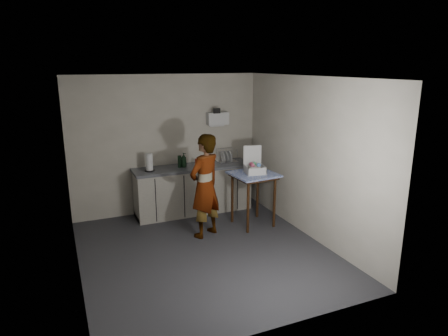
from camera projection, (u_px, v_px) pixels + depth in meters
name	position (u px, v px, depth m)	size (l,w,h in m)	color
ground	(205.00, 252.00, 6.08)	(4.00, 4.00, 0.00)	#2A2A2F
wall_back	(167.00, 145.00, 7.52)	(3.60, 0.02, 2.60)	#B2AB9B
wall_right	(308.00, 158.00, 6.43)	(0.02, 4.00, 2.60)	#B2AB9B
wall_left	(72.00, 184.00, 5.06)	(0.02, 4.00, 2.60)	#B2AB9B
ceiling	(203.00, 78.00, 5.42)	(3.60, 4.00, 0.01)	silver
kitchen_counter	(193.00, 191.00, 7.63)	(2.24, 0.62, 0.91)	black
wall_shelf	(218.00, 119.00, 7.72)	(0.42, 0.18, 0.37)	silver
side_table	(253.00, 180.00, 6.92)	(0.79, 0.79, 0.94)	#33170B
standing_man	(205.00, 186.00, 6.46)	(0.63, 0.41, 1.71)	#B2A593
soap_bottle	(184.00, 160.00, 7.40)	(0.10, 0.10, 0.27)	black
soda_can	(197.00, 162.00, 7.59)	(0.06, 0.06, 0.12)	#B42B12
dark_bottle	(180.00, 161.00, 7.39)	(0.07, 0.07, 0.22)	black
paper_towel	(149.00, 163.00, 7.13)	(0.18, 0.18, 0.32)	black
dish_rack	(227.00, 159.00, 7.82)	(0.37, 0.28, 0.26)	silver
bakery_box	(255.00, 167.00, 6.88)	(0.38, 0.39, 0.46)	silver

